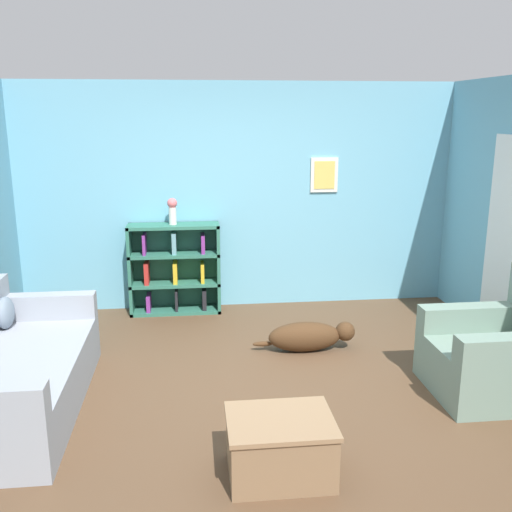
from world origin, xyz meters
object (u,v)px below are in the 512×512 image
at_px(couch, 8,375).
at_px(bookshelf, 175,269).
at_px(coffee_table, 280,445).
at_px(vase, 172,210).
at_px(dog, 309,336).
at_px(recliner_chair, 503,354).

relative_size(couch, bookshelf, 1.93).
xyz_separation_m(bookshelf, coffee_table, (0.73, -3.21, -0.30)).
bearing_deg(vase, bookshelf, 82.53).
relative_size(coffee_table, vase, 2.26).
bearing_deg(vase, dog, -44.33).
xyz_separation_m(bookshelf, dog, (1.31, -1.30, -0.36)).
bearing_deg(coffee_table, couch, 152.03).
bearing_deg(bookshelf, dog, -44.93).
bearing_deg(bookshelf, vase, -97.47).
xyz_separation_m(couch, recliner_chair, (3.93, -0.14, 0.04)).
bearing_deg(bookshelf, couch, -119.20).
distance_m(bookshelf, coffee_table, 3.31).
height_order(couch, recliner_chair, recliner_chair).
distance_m(recliner_chair, dog, 1.74).
bearing_deg(recliner_chair, dog, 144.29).
bearing_deg(dog, couch, -160.94).
bearing_deg(recliner_chair, coffee_table, -155.55).
bearing_deg(recliner_chair, vase, 139.85).
height_order(coffee_table, dog, coffee_table).
xyz_separation_m(couch, dog, (2.53, 0.87, -0.15)).
xyz_separation_m(couch, vase, (1.21, 2.15, 0.91)).
distance_m(bookshelf, vase, 0.69).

